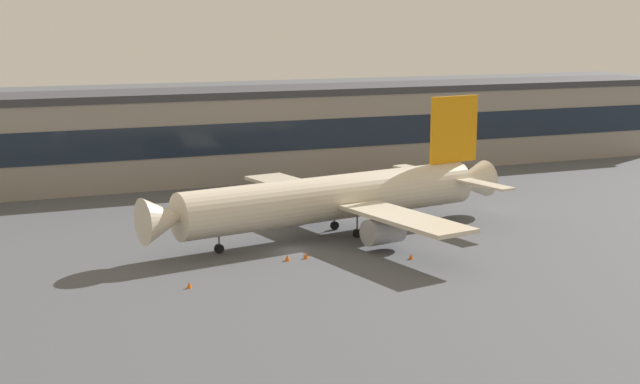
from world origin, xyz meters
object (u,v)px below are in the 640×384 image
Objects in this scene: airliner at (338,197)px; belt_loader at (268,185)px; follow_me_car at (419,175)px; traffic_cone_1 at (411,256)px; traffic_cone_0 at (189,285)px; traffic_cone_3 at (306,255)px; baggage_tug at (380,176)px; traffic_cone_2 at (287,258)px.

airliner is 30.99m from belt_loader.
airliner is 41.88m from follow_me_car.
traffic_cone_1 is (1.60, -44.87, -0.82)m from belt_loader.
traffic_cone_0 is (-52.38, -45.44, -0.75)m from follow_me_car.
airliner is 71.16× the size of traffic_cone_3.
belt_loader is 52.35m from traffic_cone_0.
airliner reaches higher than baggage_tug.
belt_loader is (1.39, 30.72, -3.79)m from airliner.
follow_me_car is (6.82, -1.38, 0.00)m from baggage_tug.
traffic_cone_3 is (15.45, 6.07, 0.03)m from traffic_cone_0.
traffic_cone_1 is at bearing -112.57° from baggage_tug.
airliner reaches higher than belt_loader.
airliner reaches higher than traffic_cone_3.
follow_me_car is at bearing 45.12° from traffic_cone_2.
traffic_cone_2 is (-32.45, -40.82, -0.71)m from baggage_tug.
belt_loader reaches higher than traffic_cone_1.
traffic_cone_0 is 14.42m from traffic_cone_2.
traffic_cone_3 is (2.33, 0.06, -0.01)m from traffic_cone_2.
follow_me_car reaches higher than traffic_cone_2.
baggage_tug is at bearing 45.78° from traffic_cone_0.
traffic_cone_1 is (-25.80, -44.31, -0.76)m from follow_me_car.
follow_me_car is 6.52× the size of traffic_cone_3.
airliner is 38.63m from baggage_tug.
traffic_cone_0 is (-24.98, -46.00, -0.81)m from belt_loader.
belt_loader reaches higher than follow_me_car.
belt_loader is at bearing 92.04° from traffic_cone_1.
traffic_cone_0 is at bearing -147.07° from airliner.
follow_me_car is (27.40, -0.56, -0.06)m from belt_loader.
belt_loader is at bearing 178.83° from follow_me_car.
airliner is 8.13× the size of belt_loader.
traffic_cone_3 is at bearing 1.57° from traffic_cone_2.
follow_me_car is at bearing -11.41° from baggage_tug.
follow_me_car is 53.99m from traffic_cone_3.
traffic_cone_0 is at bearing -139.06° from follow_me_car.
traffic_cone_3 is (-9.53, -39.93, -0.79)m from belt_loader.
traffic_cone_3 is at bearing -103.42° from belt_loader.
belt_loader is 9.61× the size of traffic_cone_1.
traffic_cone_3 is (-36.94, -39.38, -0.72)m from follow_me_car.
traffic_cone_2 is 1.02× the size of traffic_cone_3.
belt_loader reaches higher than traffic_cone_3.
traffic_cone_0 is 26.60m from traffic_cone_1.
traffic_cone_1 is 14.32m from traffic_cone_2.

